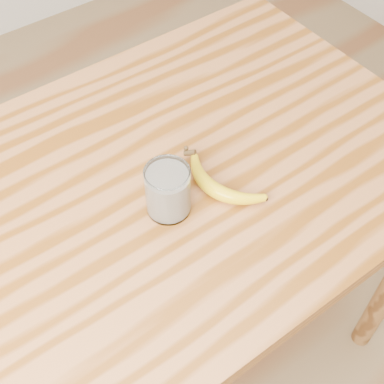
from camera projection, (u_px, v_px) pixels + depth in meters
table at (164, 215)px, 1.19m from camera, size 1.20×0.80×0.90m
smoothie_glass at (168, 191)px, 1.00m from camera, size 0.09×0.09×0.11m
banana at (215, 190)px, 1.05m from camera, size 0.16×0.27×0.03m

